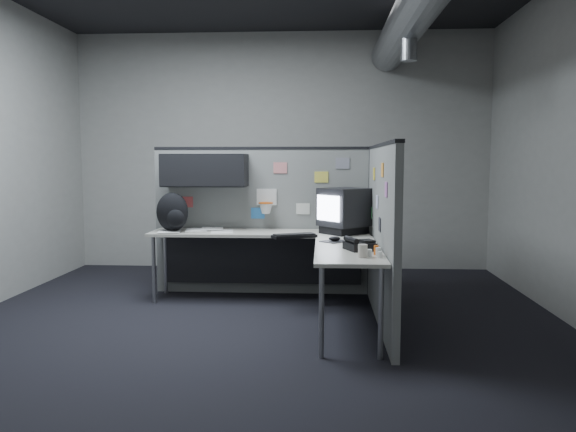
# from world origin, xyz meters

# --- Properties ---
(room) EXTENTS (5.62, 5.62, 3.22)m
(room) POSITION_xyz_m (0.56, 0.00, 2.10)
(room) COLOR black
(room) RESTS_ON ground
(partition_back) EXTENTS (2.44, 0.42, 1.63)m
(partition_back) POSITION_xyz_m (-0.25, 1.23, 1.00)
(partition_back) COLOR slate
(partition_back) RESTS_ON ground
(partition_right) EXTENTS (0.07, 2.23, 1.63)m
(partition_right) POSITION_xyz_m (1.10, 0.22, 0.82)
(partition_right) COLOR slate
(partition_right) RESTS_ON ground
(desk) EXTENTS (2.31, 2.11, 0.73)m
(desk) POSITION_xyz_m (0.15, 0.70, 0.61)
(desk) COLOR #B2AFA1
(desk) RESTS_ON ground
(monitor) EXTENTS (0.58, 0.58, 0.47)m
(monitor) POSITION_xyz_m (0.78, 0.88, 0.97)
(monitor) COLOR black
(monitor) RESTS_ON desk
(keyboard) EXTENTS (0.46, 0.32, 0.04)m
(keyboard) POSITION_xyz_m (0.29, 0.54, 0.75)
(keyboard) COLOR black
(keyboard) RESTS_ON desk
(mouse) EXTENTS (0.29, 0.29, 0.05)m
(mouse) POSITION_xyz_m (0.68, 0.29, 0.75)
(mouse) COLOR black
(mouse) RESTS_ON desk
(phone) EXTENTS (0.29, 0.30, 0.11)m
(phone) POSITION_xyz_m (0.87, -0.19, 0.77)
(phone) COLOR black
(phone) RESTS_ON desk
(bottles) EXTENTS (0.12, 0.18, 0.08)m
(bottles) POSITION_xyz_m (0.99, -0.49, 0.76)
(bottles) COLOR silver
(bottles) RESTS_ON desk
(cup) EXTENTS (0.09, 0.09, 0.10)m
(cup) POSITION_xyz_m (0.88, -0.55, 0.78)
(cup) COLOR #BBB1A5
(cup) RESTS_ON desk
(papers) EXTENTS (0.83, 0.59, 0.01)m
(papers) POSITION_xyz_m (-0.74, 1.01, 0.74)
(papers) COLOR white
(papers) RESTS_ON desk
(backpack) EXTENTS (0.37, 0.34, 0.41)m
(backpack) POSITION_xyz_m (-1.02, 0.93, 0.93)
(backpack) COLOR black
(backpack) RESTS_ON desk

